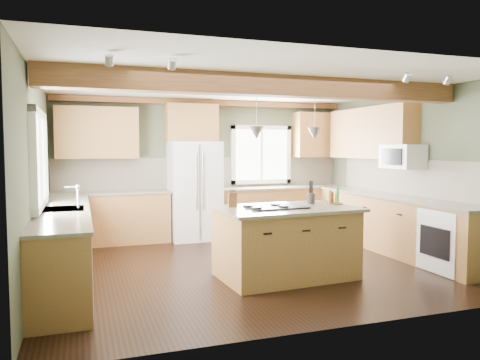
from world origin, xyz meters
name	(u,v)px	position (x,y,z in m)	size (l,w,h in m)	color
floor	(249,265)	(0.00, 0.00, 0.00)	(5.60, 5.60, 0.00)	black
ceiling	(249,83)	(0.00, 0.00, 2.60)	(5.60, 5.60, 0.00)	silver
wall_back	(205,168)	(0.00, 2.50, 1.30)	(5.60, 5.60, 0.00)	#424732
wall_left	(36,180)	(-2.80, 0.00, 1.30)	(5.00, 5.00, 0.00)	#424732
wall_right	(411,172)	(2.80, 0.00, 1.30)	(5.00, 5.00, 0.00)	#424732
ceiling_beam	(270,86)	(0.00, -0.75, 2.47)	(5.55, 0.26, 0.26)	#4F2916
soffit_trim	(206,103)	(0.00, 2.40, 2.54)	(5.55, 0.20, 0.10)	#4F2916
backsplash_back	(205,173)	(0.00, 2.48, 1.21)	(5.58, 0.03, 0.58)	brown
backsplash_right	(409,177)	(2.78, 0.05, 1.21)	(0.03, 3.70, 0.58)	brown
base_cab_back_left	(111,219)	(-1.79, 2.20, 0.44)	(2.02, 0.60, 0.88)	brown
counter_back_left	(111,193)	(-1.79, 2.20, 0.90)	(2.06, 0.64, 0.04)	#443C32
base_cab_back_right	(282,211)	(1.49, 2.20, 0.44)	(2.62, 0.60, 0.88)	brown
counter_back_right	(282,188)	(1.49, 2.20, 0.90)	(2.66, 0.64, 0.04)	#443C32
base_cab_left	(64,246)	(-2.50, 0.05, 0.44)	(0.60, 3.70, 0.88)	brown
counter_left	(63,210)	(-2.50, 0.05, 0.90)	(0.64, 3.74, 0.04)	#443C32
base_cab_right	(393,225)	(2.50, 0.05, 0.44)	(0.60, 3.70, 0.88)	brown
counter_right	(393,197)	(2.50, 0.05, 0.90)	(0.64, 3.74, 0.04)	#443C32
upper_cab_back_left	(97,133)	(-1.99, 2.33, 1.95)	(1.40, 0.35, 0.90)	brown
upper_cab_over_fridge	(192,123)	(-0.30, 2.33, 2.15)	(0.96, 0.35, 0.70)	brown
upper_cab_right	(370,133)	(2.62, 0.90, 1.95)	(0.35, 2.20, 0.90)	brown
upper_cab_back_corner	(316,135)	(2.30, 2.33, 1.95)	(0.90, 0.35, 0.90)	brown
window_left	(38,159)	(-2.78, 0.05, 1.55)	(0.04, 1.60, 1.05)	white
window_back	(261,155)	(1.15, 2.48, 1.55)	(1.10, 0.04, 1.00)	white
sink	(63,210)	(-2.50, 0.05, 0.91)	(0.50, 0.65, 0.03)	#262628
faucet	(78,198)	(-2.32, 0.05, 1.05)	(0.02, 0.02, 0.28)	#B2B2B7
dishwasher	(61,272)	(-2.49, -1.25, 0.43)	(0.60, 0.60, 0.84)	white
oven	(453,241)	(2.49, -1.25, 0.43)	(0.60, 0.72, 0.84)	white
microwave	(403,157)	(2.58, -0.05, 1.55)	(0.40, 0.70, 0.38)	white
pendant_left	(257,133)	(-0.19, -0.78, 1.88)	(0.18, 0.18, 0.16)	#B2B2B7
pendant_right	(315,133)	(0.65, -0.72, 1.88)	(0.18, 0.18, 0.16)	#B2B2B7
refrigerator	(195,191)	(-0.30, 2.12, 0.90)	(0.90, 0.74, 1.80)	white
island	(286,244)	(0.23, -0.75, 0.44)	(1.68, 1.03, 0.88)	brown
island_top	(286,209)	(0.23, -0.75, 0.90)	(1.80, 1.14, 0.04)	#443C32
cooktop	(276,207)	(0.09, -0.76, 0.93)	(0.73, 0.49, 0.02)	black
knife_block	(232,200)	(-0.41, -0.47, 1.01)	(0.11, 0.08, 0.18)	brown
utensil_crock	(311,199)	(0.72, -0.52, 0.99)	(0.11, 0.11, 0.15)	#433936
bottle_tray	(334,196)	(1.01, -0.63, 1.03)	(0.23, 0.23, 0.22)	#592E1A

